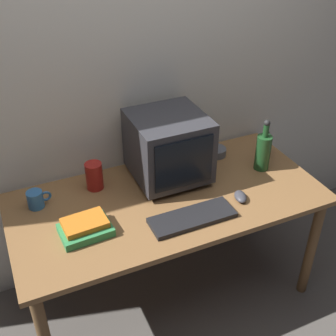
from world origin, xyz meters
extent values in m
plane|color=#56514C|center=(0.00, 0.00, 0.00)|extent=(6.00, 6.00, 0.00)
cube|color=silver|center=(0.00, 0.44, 1.25)|extent=(4.00, 0.08, 2.50)
cube|color=olive|center=(0.00, 0.00, 0.70)|extent=(1.61, 0.77, 0.03)
cylinder|color=brown|center=(0.74, -0.32, 0.34)|extent=(0.06, 0.06, 0.68)
cylinder|color=brown|center=(-0.74, 0.32, 0.34)|extent=(0.06, 0.06, 0.68)
cylinder|color=brown|center=(0.74, 0.32, 0.34)|extent=(0.06, 0.06, 0.68)
cube|color=#333338|center=(0.08, 0.17, 0.73)|extent=(0.28, 0.24, 0.03)
cube|color=#333338|center=(0.08, 0.17, 0.91)|extent=(0.38, 0.38, 0.34)
cube|color=black|center=(0.08, -0.03, 0.91)|extent=(0.31, 0.01, 0.27)
cube|color=black|center=(0.03, -0.21, 0.73)|extent=(0.42, 0.15, 0.02)
ellipsoid|color=#3F3F47|center=(0.33, -0.17, 0.73)|extent=(0.09, 0.11, 0.04)
cylinder|color=#1E4C23|center=(0.59, 0.03, 0.82)|extent=(0.08, 0.08, 0.20)
cylinder|color=#1E4C23|center=(0.59, 0.03, 0.95)|extent=(0.03, 0.03, 0.07)
sphere|color=#262626|center=(0.59, 0.03, 1.00)|extent=(0.04, 0.04, 0.04)
cylinder|color=navy|center=(0.69, 0.13, 0.77)|extent=(0.06, 0.06, 0.11)
cylinder|color=navy|center=(0.69, 0.13, 0.84)|extent=(0.02, 0.02, 0.04)
sphere|color=#262626|center=(0.69, 0.13, 0.87)|extent=(0.02, 0.02, 0.02)
cube|color=#33894C|center=(-0.46, -0.10, 0.73)|extent=(0.24, 0.18, 0.04)
cube|color=orange|center=(-0.46, -0.09, 0.77)|extent=(0.21, 0.15, 0.03)
cylinder|color=#3370B2|center=(-0.63, 0.20, 0.76)|extent=(0.08, 0.08, 0.09)
torus|color=#3370B2|center=(-0.58, 0.20, 0.76)|extent=(0.06, 0.01, 0.06)
cylinder|color=#595B66|center=(0.43, 0.26, 0.74)|extent=(0.12, 0.12, 0.04)
cylinder|color=#A51E19|center=(-0.32, 0.23, 0.79)|extent=(0.09, 0.09, 0.15)
camera|label=1|loc=(-0.73, -1.62, 2.08)|focal=46.38mm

